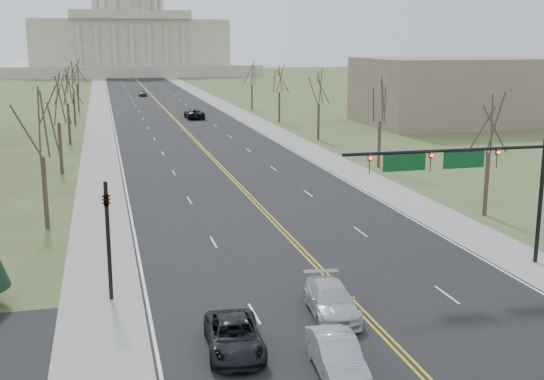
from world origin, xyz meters
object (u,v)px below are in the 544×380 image
car_sb_inner_second (331,300)px  signal_left (108,228)px  car_sb_outer_lead (234,336)px  car_far_sb (143,93)px  signal_mast (462,169)px  car_sb_inner_lead (337,356)px  car_far_nb (194,114)px

car_sb_inner_second → signal_left: bearing=161.5°
car_sb_outer_lead → car_far_sb: (4.53, 135.21, 0.09)m
signal_left → car_sb_outer_lead: signal_left is taller
car_sb_inner_second → car_far_sb: car_far_sb is taller
signal_mast → signal_left: bearing=180.0°
signal_mast → car_far_sb: size_ratio=2.71×
signal_mast → car_far_sb: signal_mast is taller
car_sb_inner_second → car_sb_inner_lead: bearing=-100.9°
signal_left → car_far_sb: bearing=85.8°
signal_mast → car_sb_outer_lead: size_ratio=2.50×
signal_mast → car_sb_outer_lead: bearing=-153.0°
car_sb_inner_lead → car_sb_inner_second: (1.67, 5.50, -0.01)m
signal_left → car_sb_inner_lead: bearing=-50.4°
car_sb_outer_lead → car_far_nb: 86.69m
signal_mast → car_far_sb: bearing=94.3°
car_sb_inner_lead → car_far_nb: 89.18m
car_far_sb → car_far_nb: bearing=-82.8°
signal_left → car_far_nb: bearing=79.4°
car_sb_inner_lead → car_sb_outer_lead: (-3.46, 2.83, -0.07)m
signal_left → car_sb_outer_lead: bearing=-56.1°
signal_mast → car_sb_inner_lead: bearing=-136.7°
signal_mast → car_sb_outer_lead: 16.63m
car_sb_outer_lead → car_sb_inner_second: bearing=31.7°
signal_mast → car_far_nb: bearing=93.1°
car_sb_inner_lead → car_far_nb: (6.43, 88.95, 0.09)m
car_sb_inner_second → car_far_sb: size_ratio=1.12×
car_sb_inner_lead → car_sb_inner_second: car_sb_inner_lead is taller
signal_left → car_sb_inner_lead: (8.29, -10.02, -2.96)m
car_sb_inner_second → car_sb_outer_lead: bearing=-146.5°
car_sb_outer_lead → car_sb_inner_second: size_ratio=0.97×
signal_left → car_far_sb: 128.39m
car_sb_inner_second → car_far_sb: (-0.60, 132.54, 0.03)m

